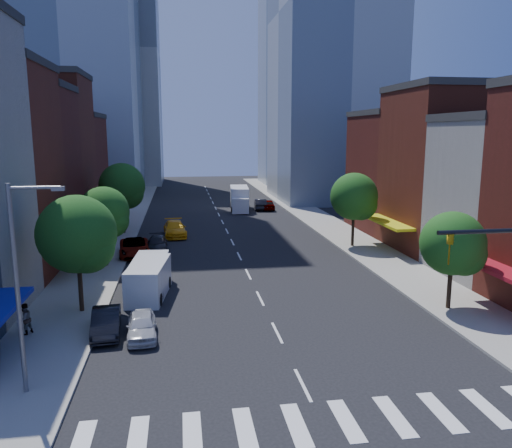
{
  "coord_description": "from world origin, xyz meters",
  "views": [
    {
      "loc": [
        -5.2,
        -20.11,
        11.12
      ],
      "look_at": [
        -0.14,
        12.96,
        5.0
      ],
      "focal_mm": 35.0,
      "sensor_mm": 36.0,
      "label": 1
    }
  ],
  "objects_px": {
    "parked_car_third": "(134,247)",
    "traffic_car_oncoming": "(260,204)",
    "parked_car_second": "(106,322)",
    "pedestrian_far": "(25,319)",
    "parked_car_front": "(142,326)",
    "cargo_van_near": "(149,276)",
    "taxi": "(175,229)",
    "cargo_van_far": "(148,280)",
    "box_truck": "(239,199)",
    "parked_car_rear": "(157,244)",
    "traffic_car_far": "(268,205)"
  },
  "relations": [
    {
      "from": "parked_car_front",
      "to": "cargo_van_far",
      "type": "xyz_separation_m",
      "value": [
        -0.02,
        6.94,
        0.51
      ]
    },
    {
      "from": "parked_car_front",
      "to": "cargo_van_near",
      "type": "xyz_separation_m",
      "value": [
        -0.01,
        8.1,
        0.51
      ]
    },
    {
      "from": "parked_car_front",
      "to": "traffic_car_oncoming",
      "type": "distance_m",
      "value": 47.12
    },
    {
      "from": "cargo_van_near",
      "to": "box_truck",
      "type": "relative_size",
      "value": 0.68
    },
    {
      "from": "parked_car_rear",
      "to": "traffic_car_oncoming",
      "type": "xyz_separation_m",
      "value": [
        13.92,
        24.25,
        0.1
      ]
    },
    {
      "from": "parked_car_front",
      "to": "traffic_car_far",
      "type": "height_order",
      "value": "traffic_car_far"
    },
    {
      "from": "parked_car_second",
      "to": "parked_car_third",
      "type": "xyz_separation_m",
      "value": [
        0.0,
        18.35,
        0.08
      ]
    },
    {
      "from": "parked_car_front",
      "to": "box_truck",
      "type": "height_order",
      "value": "box_truck"
    },
    {
      "from": "cargo_van_near",
      "to": "parked_car_front",
      "type": "bearing_deg",
      "value": -85.77
    },
    {
      "from": "parked_car_rear",
      "to": "box_truck",
      "type": "bearing_deg",
      "value": 64.8
    },
    {
      "from": "parked_car_second",
      "to": "pedestrian_far",
      "type": "xyz_separation_m",
      "value": [
        -4.37,
        0.3,
        0.32
      ]
    },
    {
      "from": "parked_car_rear",
      "to": "taxi",
      "type": "xyz_separation_m",
      "value": [
        1.62,
        6.71,
        0.14
      ]
    },
    {
      "from": "pedestrian_far",
      "to": "parked_car_front",
      "type": "bearing_deg",
      "value": 114.38
    },
    {
      "from": "taxi",
      "to": "pedestrian_far",
      "type": "height_order",
      "value": "pedestrian_far"
    },
    {
      "from": "traffic_car_far",
      "to": "pedestrian_far",
      "type": "height_order",
      "value": "pedestrian_far"
    },
    {
      "from": "parked_car_rear",
      "to": "box_truck",
      "type": "height_order",
      "value": "box_truck"
    },
    {
      "from": "parked_car_front",
      "to": "box_truck",
      "type": "bearing_deg",
      "value": 72.57
    },
    {
      "from": "parked_car_third",
      "to": "traffic_car_oncoming",
      "type": "height_order",
      "value": "parked_car_third"
    },
    {
      "from": "parked_car_third",
      "to": "pedestrian_far",
      "type": "relative_size",
      "value": 3.23
    },
    {
      "from": "traffic_car_oncoming",
      "to": "parked_car_rear",
      "type": "bearing_deg",
      "value": 65.83
    },
    {
      "from": "parked_car_second",
      "to": "taxi",
      "type": "height_order",
      "value": "taxi"
    },
    {
      "from": "parked_car_third",
      "to": "taxi",
      "type": "relative_size",
      "value": 1.0
    },
    {
      "from": "parked_car_third",
      "to": "traffic_car_oncoming",
      "type": "relative_size",
      "value": 1.19
    },
    {
      "from": "cargo_van_near",
      "to": "traffic_car_oncoming",
      "type": "distance_m",
      "value": 39.46
    },
    {
      "from": "parked_car_third",
      "to": "cargo_van_near",
      "type": "xyz_separation_m",
      "value": [
        1.99,
        -11.0,
        0.39
      ]
    },
    {
      "from": "taxi",
      "to": "pedestrian_far",
      "type": "distance_m",
      "value": 27.61
    },
    {
      "from": "cargo_van_far",
      "to": "traffic_car_oncoming",
      "type": "relative_size",
      "value": 1.23
    },
    {
      "from": "cargo_van_near",
      "to": "pedestrian_far",
      "type": "distance_m",
      "value": 9.5
    },
    {
      "from": "cargo_van_near",
      "to": "cargo_van_far",
      "type": "distance_m",
      "value": 1.16
    },
    {
      "from": "parked_car_third",
      "to": "parked_car_second",
      "type": "bearing_deg",
      "value": -95.53
    },
    {
      "from": "traffic_car_far",
      "to": "parked_car_second",
      "type": "bearing_deg",
      "value": 71.84
    },
    {
      "from": "taxi",
      "to": "traffic_car_oncoming",
      "type": "height_order",
      "value": "taxi"
    },
    {
      "from": "parked_car_rear",
      "to": "box_truck",
      "type": "distance_m",
      "value": 26.55
    },
    {
      "from": "parked_car_rear",
      "to": "traffic_car_oncoming",
      "type": "bearing_deg",
      "value": 59.01
    },
    {
      "from": "taxi",
      "to": "parked_car_rear",
      "type": "bearing_deg",
      "value": -107.6
    },
    {
      "from": "pedestrian_far",
      "to": "cargo_van_far",
      "type": "bearing_deg",
      "value": 166.59
    },
    {
      "from": "parked_car_third",
      "to": "cargo_van_far",
      "type": "bearing_deg",
      "value": -86.28
    },
    {
      "from": "traffic_car_far",
      "to": "pedestrian_far",
      "type": "relative_size",
      "value": 2.55
    },
    {
      "from": "parked_car_rear",
      "to": "cargo_van_far",
      "type": "xyz_separation_m",
      "value": [
        -0.02,
        -13.82,
        0.5
      ]
    },
    {
      "from": "cargo_van_near",
      "to": "taxi",
      "type": "relative_size",
      "value": 1.02
    },
    {
      "from": "parked_car_front",
      "to": "cargo_van_near",
      "type": "relative_size",
      "value": 0.69
    },
    {
      "from": "parked_car_rear",
      "to": "pedestrian_far",
      "type": "xyz_separation_m",
      "value": [
        -6.37,
        -19.71,
        0.35
      ]
    },
    {
      "from": "cargo_van_near",
      "to": "traffic_car_far",
      "type": "xyz_separation_m",
      "value": [
        14.96,
        36.59,
        -0.42
      ]
    },
    {
      "from": "parked_car_front",
      "to": "parked_car_rear",
      "type": "relative_size",
      "value": 0.84
    },
    {
      "from": "traffic_car_oncoming",
      "to": "box_truck",
      "type": "xyz_separation_m",
      "value": [
        -3.1,
        -0.02,
        0.8
      ]
    },
    {
      "from": "parked_car_rear",
      "to": "taxi",
      "type": "relative_size",
      "value": 0.83
    },
    {
      "from": "box_truck",
      "to": "parked_car_front",
      "type": "bearing_deg",
      "value": -98.88
    },
    {
      "from": "cargo_van_near",
      "to": "cargo_van_far",
      "type": "relative_size",
      "value": 0.98
    },
    {
      "from": "taxi",
      "to": "traffic_car_far",
      "type": "xyz_separation_m",
      "value": [
        13.33,
        17.21,
        -0.06
      ]
    },
    {
      "from": "cargo_van_near",
      "to": "box_truck",
      "type": "xyz_separation_m",
      "value": [
        10.83,
        36.89,
        0.4
      ]
    }
  ]
}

